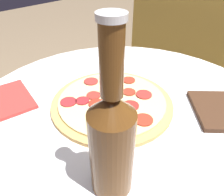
{
  "coord_description": "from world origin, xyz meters",
  "views": [
    {
      "loc": [
        0.27,
        -0.33,
        1.03
      ],
      "look_at": [
        -0.04,
        -0.01,
        0.7
      ],
      "focal_mm": 35.0,
      "sensor_mm": 36.0,
      "label": 1
    }
  ],
  "objects": [
    {
      "name": "table",
      "position": [
        0.0,
        0.0,
        0.49
      ],
      "size": [
        0.81,
        0.81,
        0.68
      ],
      "color": "white",
      "rests_on": "ground_plane"
    },
    {
      "name": "pizza",
      "position": [
        -0.04,
        -0.01,
        0.69
      ],
      "size": [
        0.31,
        0.31,
        0.02
      ],
      "color": "tan",
      "rests_on": "table"
    },
    {
      "name": "beer_bottle",
      "position": [
        0.12,
        -0.17,
        0.79
      ],
      "size": [
        0.07,
        0.07,
        0.29
      ],
      "color": "#563314",
      "rests_on": "table"
    },
    {
      "name": "napkin",
      "position": [
        -0.25,
        -0.18,
        0.69
      ],
      "size": [
        0.17,
        0.12,
        0.01
      ],
      "color": "red",
      "rests_on": "table"
    }
  ]
}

